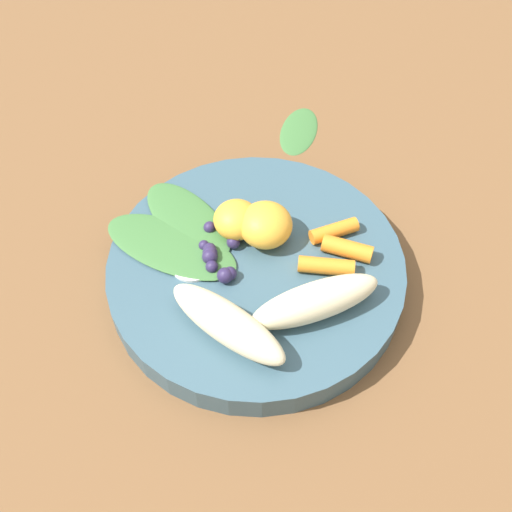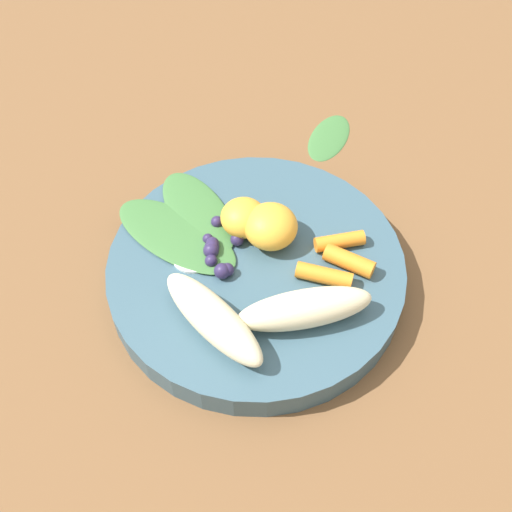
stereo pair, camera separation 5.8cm
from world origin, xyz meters
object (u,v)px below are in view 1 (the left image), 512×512
Objects in this scene: banana_peeled_left at (316,301)px; orange_segment_near at (237,220)px; banana_peeled_right at (228,323)px; bowl at (256,272)px; kale_leaf_stray at (299,130)px.

orange_segment_near is (0.12, 0.00, -0.00)m from banana_peeled_left.
banana_peeled_left is at bearing -178.71° from orange_segment_near.
orange_segment_near is (0.09, -0.07, -0.00)m from banana_peeled_right.
bowl is 0.09m from banana_peeled_right.
orange_segment_near reaches higher than kale_leaf_stray.
banana_peeled_right is 0.30m from kale_leaf_stray.
banana_peeled_left is 0.12m from orange_segment_near.
banana_peeled_left and orange_segment_near have the same top height.
banana_peeled_left and banana_peeled_right have the same top height.
orange_segment_near is at bearing 105.75° from banana_peeled_left.
banana_peeled_left is 1.00× the size of banana_peeled_right.
banana_peeled_right reaches higher than bowl.
bowl is at bearing -178.77° from kale_leaf_stray.
banana_peeled_right reaches higher than kale_leaf_stray.
bowl is 3.33× the size of kale_leaf_stray.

